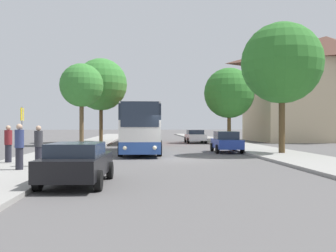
{
  "coord_description": "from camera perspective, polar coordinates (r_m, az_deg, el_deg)",
  "views": [
    {
      "loc": [
        -1.86,
        -21.76,
        1.94
      ],
      "look_at": [
        0.6,
        14.43,
        1.86
      ],
      "focal_mm": 42.0,
      "sensor_mm": 36.0,
      "label": 1
    }
  ],
  "objects": [
    {
      "name": "ground_plane",
      "position": [
        21.93,
        0.99,
        -4.95
      ],
      "size": [
        300.0,
        300.0,
        0.0
      ],
      "primitive_type": "plane",
      "color": "#565454",
      "rests_on": "ground"
    },
    {
      "name": "sidewalk_left",
      "position": [
        22.44,
        -17.18,
        -4.65
      ],
      "size": [
        4.0,
        120.0,
        0.15
      ],
      "primitive_type": "cube",
      "color": "gray",
      "rests_on": "ground_plane"
    },
    {
      "name": "sidewalk_right",
      "position": [
        23.57,
        18.26,
        -4.42
      ],
      "size": [
        4.0,
        120.0,
        0.15
      ],
      "primitive_type": "cube",
      "color": "gray",
      "rests_on": "ground_plane"
    },
    {
      "name": "building_right_background",
      "position": [
        52.01,
        21.97,
        5.06
      ],
      "size": [
        17.8,
        11.67,
        12.85
      ],
      "color": "#C6B28E",
      "rests_on": "ground_plane"
    },
    {
      "name": "bus_front",
      "position": [
        27.65,
        -4.07,
        -0.24
      ],
      "size": [
        2.7,
        11.09,
        3.3
      ],
      "rotation": [
        0.0,
        0.0,
        -0.0
      ],
      "color": "#2D519E",
      "rests_on": "ground_plane"
    },
    {
      "name": "bus_middle",
      "position": [
        42.05,
        -3.37,
        0.04
      ],
      "size": [
        3.13,
        12.03,
        3.53
      ],
      "rotation": [
        0.0,
        0.0,
        -0.03
      ],
      "color": "gray",
      "rests_on": "ground_plane"
    },
    {
      "name": "parked_car_left_curb",
      "position": [
        13.16,
        -13.02,
        -5.15
      ],
      "size": [
        2.12,
        4.37,
        1.37
      ],
      "rotation": [
        0.0,
        0.0,
        -0.05
      ],
      "color": "black",
      "rests_on": "ground_plane"
    },
    {
      "name": "parked_car_right_near",
      "position": [
        28.24,
        8.47,
        -2.25
      ],
      "size": [
        2.01,
        4.06,
        1.49
      ],
      "rotation": [
        0.0,
        0.0,
        3.11
      ],
      "color": "#233D9E",
      "rests_on": "ground_plane"
    },
    {
      "name": "parked_car_right_far",
      "position": [
        42.8,
        3.98,
        -1.47
      ],
      "size": [
        2.08,
        4.26,
        1.42
      ],
      "rotation": [
        0.0,
        0.0,
        3.14
      ],
      "color": "silver",
      "rests_on": "ground_plane"
    },
    {
      "name": "bus_stop_sign",
      "position": [
        19.65,
        -20.4,
        -0.31
      ],
      "size": [
        0.08,
        0.45,
        2.65
      ],
      "color": "gray",
      "rests_on": "sidewalk_left"
    },
    {
      "name": "pedestrian_waiting_near",
      "position": [
        18.06,
        -18.28,
        -2.71
      ],
      "size": [
        0.36,
        0.36,
        1.77
      ],
      "rotation": [
        0.0,
        0.0,
        1.27
      ],
      "color": "#23232D",
      "rests_on": "sidewalk_left"
    },
    {
      "name": "pedestrian_waiting_far",
      "position": [
        16.89,
        -20.77,
        -2.77
      ],
      "size": [
        0.36,
        0.36,
        1.84
      ],
      "rotation": [
        0.0,
        0.0,
        0.69
      ],
      "color": "#23232D",
      "rests_on": "sidewalk_left"
    },
    {
      "name": "pedestrian_walking_back",
      "position": [
        20.4,
        -22.16,
        -2.38
      ],
      "size": [
        0.36,
        0.36,
        1.78
      ],
      "rotation": [
        0.0,
        0.0,
        3.79
      ],
      "color": "#23232D",
      "rests_on": "sidewalk_left"
    },
    {
      "name": "tree_left_near",
      "position": [
        44.31,
        -9.7,
        5.94
      ],
      "size": [
        5.76,
        5.76,
        9.18
      ],
      "color": "#513D23",
      "rests_on": "sidewalk_left"
    },
    {
      "name": "tree_left_far",
      "position": [
        38.21,
        -12.43,
        5.76
      ],
      "size": [
        4.11,
        4.11,
        7.63
      ],
      "color": "brown",
      "rests_on": "sidewalk_left"
    },
    {
      "name": "tree_right_near",
      "position": [
        26.76,
        16.19,
        8.74
      ],
      "size": [
        5.24,
        5.24,
        8.44
      ],
      "color": "#513D23",
      "rests_on": "sidewalk_right"
    },
    {
      "name": "tree_right_mid",
      "position": [
        43.17,
        8.86,
        4.75
      ],
      "size": [
        5.45,
        5.45,
        8.01
      ],
      "color": "#513D23",
      "rests_on": "sidewalk_right"
    }
  ]
}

